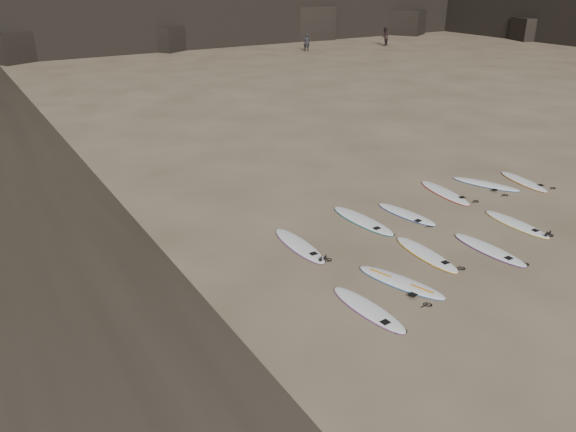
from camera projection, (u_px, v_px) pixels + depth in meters
name	position (u px, v px, depth m)	size (l,w,h in m)	color
ground	(450.00, 252.00, 16.04)	(240.00, 240.00, 0.00)	#897559
surfboard_0	(368.00, 309.00, 13.28)	(0.58, 2.41, 0.09)	white
surfboard_1	(401.00, 282.00, 14.41)	(0.60, 2.50, 0.09)	white
surfboard_2	(426.00, 254.00, 15.82)	(0.59, 2.47, 0.09)	white
surfboard_3	(489.00, 249.00, 16.08)	(0.59, 2.48, 0.09)	white
surfboard_4	(516.00, 224.00, 17.69)	(0.58, 2.41, 0.09)	white
surfboard_5	(299.00, 245.00, 16.32)	(0.62, 2.57, 0.09)	white
surfboard_6	(363.00, 220.00, 17.91)	(0.65, 2.72, 0.10)	white
surfboard_7	(406.00, 214.00, 18.39)	(0.56, 2.35, 0.08)	white
surfboard_8	(445.00, 192.00, 20.14)	(0.63, 2.61, 0.09)	white
surfboard_9	(486.00, 184.00, 20.93)	(0.60, 2.48, 0.09)	white
surfboard_10	(523.00, 181.00, 21.20)	(0.57, 2.38, 0.09)	white
person_a	(307.00, 42.00, 54.23)	(0.60, 0.40, 1.66)	black
person_b	(385.00, 36.00, 58.06)	(0.90, 0.70, 1.84)	black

